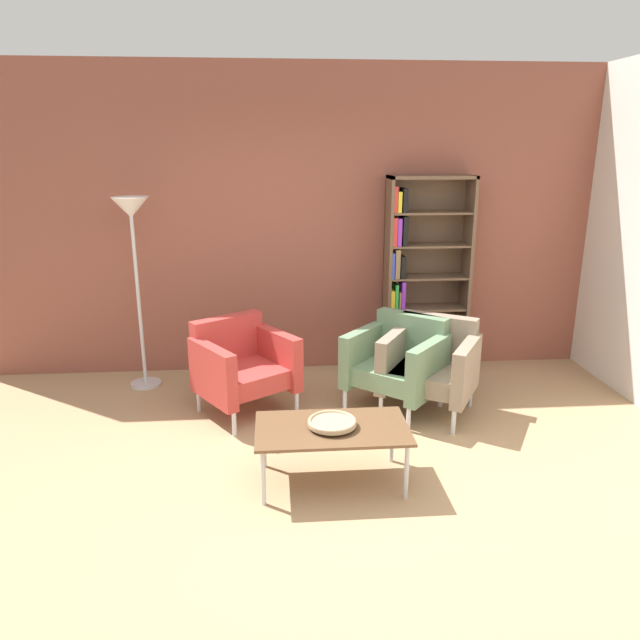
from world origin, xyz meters
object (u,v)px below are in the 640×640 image
armchair_spare_guest (242,365)px  armchair_by_bookshelf (431,364)px  bookshelf_tall (418,278)px  coffee_table_low (332,431)px  decorative_bowl (332,422)px  floor_lamp_torchiere (132,231)px  armchair_near_window (398,361)px

armchair_spare_guest → armchair_by_bookshelf: same height
bookshelf_tall → armchair_by_bookshelf: size_ratio=2.03×
armchair_spare_guest → coffee_table_low: bearing=-95.4°
bookshelf_tall → decorative_bowl: size_ratio=5.94×
coffee_table_low → decorative_bowl: (-0.00, 0.00, 0.07)m
bookshelf_tall → decorative_bowl: bearing=-117.2°
bookshelf_tall → decorative_bowl: 2.32m
decorative_bowl → floor_lamp_torchiere: size_ratio=0.18×
armchair_spare_guest → armchair_near_window: same height
decorative_bowl → floor_lamp_torchiere: bearing=131.1°
coffee_table_low → armchair_spare_guest: size_ratio=1.06×
coffee_table_low → armchair_by_bookshelf: armchair_by_bookshelf is taller
bookshelf_tall → armchair_by_bookshelf: bearing=-96.2°
armchair_near_window → floor_lamp_torchiere: (-2.25, 0.67, 1.03)m
bookshelf_tall → floor_lamp_torchiere: bearing=-175.4°
armchair_near_window → armchair_by_bookshelf: bearing=23.3°
armchair_spare_guest → armchair_by_bookshelf: 1.57m
decorative_bowl → bookshelf_tall: bearing=62.8°
bookshelf_tall → armchair_near_window: bearing=-112.4°
armchair_near_window → armchair_by_bookshelf: 0.27m
floor_lamp_torchiere → armchair_by_bookshelf: bearing=-16.6°
bookshelf_tall → armchair_near_window: 1.09m
coffee_table_low → floor_lamp_torchiere: size_ratio=0.57×
floor_lamp_torchiere → armchair_near_window: bearing=-16.6°
coffee_table_low → armchair_spare_guest: 1.33m
decorative_bowl → armchair_spare_guest: armchair_spare_guest is taller
decorative_bowl → floor_lamp_torchiere: floor_lamp_torchiere is taller
bookshelf_tall → floor_lamp_torchiere: 2.67m
armchair_spare_guest → armchair_near_window: bearing=-35.3°
coffee_table_low → floor_lamp_torchiere: 2.63m
floor_lamp_torchiere → armchair_spare_guest: bearing=-34.3°
armchair_near_window → floor_lamp_torchiere: floor_lamp_torchiere is taller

